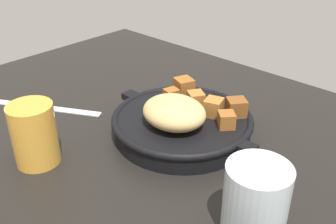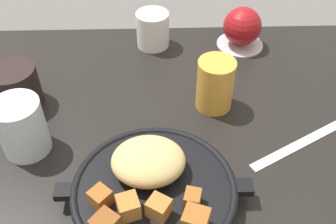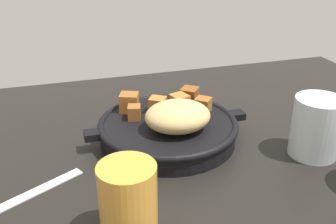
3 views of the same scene
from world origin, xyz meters
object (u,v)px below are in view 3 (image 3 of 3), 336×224
object	(u,v)px
butter_knife	(7,205)
water_glass_tall	(316,127)
cast_iron_skillet	(169,126)
juice_glass_amber	(128,203)

from	to	relation	value
butter_knife	water_glass_tall	world-z (taller)	water_glass_tall
cast_iron_skillet	butter_knife	bearing A→B (deg)	22.74
juice_glass_amber	water_glass_tall	bearing A→B (deg)	-163.11
juice_glass_amber	water_glass_tall	distance (cm)	32.86
cast_iron_skillet	juice_glass_amber	bearing A→B (deg)	61.60
cast_iron_skillet	water_glass_tall	bearing A→B (deg)	152.23
butter_knife	cast_iron_skillet	bearing A→B (deg)	173.79
juice_glass_amber	water_glass_tall	xyz separation A→B (cm)	(-31.45, -9.55, 0.00)
cast_iron_skillet	butter_knife	size ratio (longest dim) A/B	1.25
butter_knife	water_glass_tall	bearing A→B (deg)	150.74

